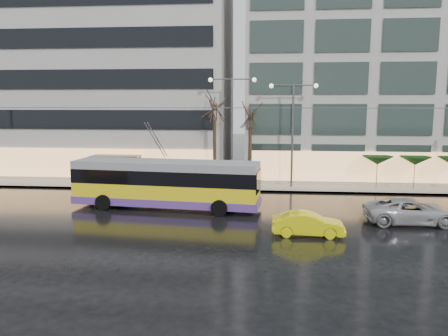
# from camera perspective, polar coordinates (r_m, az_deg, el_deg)

# --- Properties ---
(ground) EXTENTS (140.00, 140.00, 0.00)m
(ground) POSITION_cam_1_polar(r_m,az_deg,el_deg) (27.00, -4.93, -6.96)
(ground) COLOR black
(ground) RESTS_ON ground
(sidewalk) EXTENTS (80.00, 10.00, 0.15)m
(sidewalk) POSITION_cam_1_polar(r_m,az_deg,el_deg) (40.31, 1.38, -1.54)
(sidewalk) COLOR gray
(sidewalk) RESTS_ON ground
(kerb) EXTENTS (80.00, 0.10, 0.15)m
(kerb) POSITION_cam_1_polar(r_m,az_deg,el_deg) (35.47, 0.83, -2.98)
(kerb) COLOR slate
(kerb) RESTS_ON ground
(building_left) EXTENTS (34.00, 14.00, 22.00)m
(building_left) POSITION_cam_1_polar(r_m,az_deg,el_deg) (49.27, -20.08, 12.76)
(building_left) COLOR #ACA9A4
(building_left) RESTS_ON sidewalk
(building_right) EXTENTS (32.00, 14.00, 25.00)m
(building_right) POSITION_cam_1_polar(r_m,az_deg,el_deg) (47.11, 23.74, 14.59)
(building_right) COLOR #ACA9A4
(building_right) RESTS_ON sidewalk
(trolleybus) EXTENTS (12.95, 5.57, 5.91)m
(trolleybus) POSITION_cam_1_polar(r_m,az_deg,el_deg) (30.05, -7.59, -2.25)
(trolleybus) COLOR yellow
(trolleybus) RESTS_ON ground
(catenary) EXTENTS (42.24, 5.12, 7.00)m
(catenary) POSITION_cam_1_polar(r_m,az_deg,el_deg) (33.84, -0.99, 3.61)
(catenary) COLOR #595B60
(catenary) RESTS_ON ground
(bus_shelter) EXTENTS (4.20, 1.60, 2.51)m
(bus_shelter) POSITION_cam_1_polar(r_m,az_deg,el_deg) (38.90, -14.40, 0.62)
(bus_shelter) COLOR #595B60
(bus_shelter) RESTS_ON sidewalk
(street_lamp_near) EXTENTS (3.96, 0.36, 9.03)m
(street_lamp_near) POSITION_cam_1_polar(r_m,az_deg,el_deg) (36.49, 1.07, 6.72)
(street_lamp_near) COLOR #595B60
(street_lamp_near) RESTS_ON sidewalk
(street_lamp_far) EXTENTS (3.96, 0.36, 8.53)m
(street_lamp_far) POSITION_cam_1_polar(r_m,az_deg,el_deg) (36.47, 8.97, 6.18)
(street_lamp_far) COLOR #595B60
(street_lamp_far) RESTS_ON sidewalk
(tree_a) EXTENTS (3.20, 3.20, 8.40)m
(tree_a) POSITION_cam_1_polar(r_m,az_deg,el_deg) (36.80, -1.26, 8.45)
(tree_a) COLOR black
(tree_a) RESTS_ON sidewalk
(tree_b) EXTENTS (3.20, 3.20, 7.70)m
(tree_b) POSITION_cam_1_polar(r_m,az_deg,el_deg) (36.79, 3.46, 7.36)
(tree_b) COLOR black
(tree_b) RESTS_ON sidewalk
(parasol_a) EXTENTS (2.50, 2.50, 2.65)m
(parasol_a) POSITION_cam_1_polar(r_m,az_deg,el_deg) (38.05, 19.41, 0.95)
(parasol_a) COLOR #595B60
(parasol_a) RESTS_ON sidewalk
(parasol_b) EXTENTS (2.50, 2.50, 2.65)m
(parasol_b) POSITION_cam_1_polar(r_m,az_deg,el_deg) (38.90, 23.70, 0.87)
(parasol_b) COLOR #595B60
(parasol_b) RESTS_ON sidewalk
(taxi_a) EXTENTS (3.25, 4.11, 1.31)m
(taxi_a) POSITION_cam_1_polar(r_m,az_deg,el_deg) (33.15, -15.59, -3.12)
(taxi_a) COLOR yellow
(taxi_a) RESTS_ON ground
(taxi_b) EXTENTS (3.95, 1.47, 1.29)m
(taxi_b) POSITION_cam_1_polar(r_m,az_deg,el_deg) (24.49, 10.92, -7.19)
(taxi_b) COLOR #FFFC0D
(taxi_b) RESTS_ON ground
(sedan_silver) EXTENTS (5.47, 2.60, 1.51)m
(sedan_silver) POSITION_cam_1_polar(r_m,az_deg,el_deg) (28.60, 23.22, -5.20)
(sedan_silver) COLOR #ACACB0
(sedan_silver) RESTS_ON ground
(pedestrian_a) EXTENTS (1.14, 1.15, 2.19)m
(pedestrian_a) POSITION_cam_1_polar(r_m,az_deg,el_deg) (37.45, -9.49, -0.15)
(pedestrian_a) COLOR black
(pedestrian_a) RESTS_ON sidewalk
(pedestrian_b) EXTENTS (0.96, 0.77, 1.86)m
(pedestrian_b) POSITION_cam_1_polar(r_m,az_deg,el_deg) (37.66, -9.43, -0.85)
(pedestrian_b) COLOR black
(pedestrian_b) RESTS_ON sidewalk
(pedestrian_c) EXTENTS (1.34, 1.20, 2.11)m
(pedestrian_c) POSITION_cam_1_polar(r_m,az_deg,el_deg) (40.11, -14.52, -0.15)
(pedestrian_c) COLOR black
(pedestrian_c) RESTS_ON sidewalk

